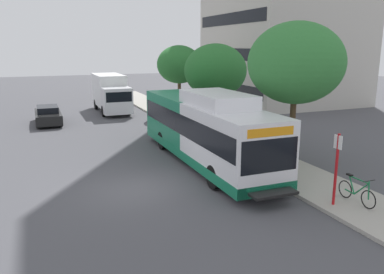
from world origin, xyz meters
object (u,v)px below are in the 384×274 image
Objects in this scene: parked_car_far_lane at (48,115)px; box_truck_background at (110,92)px; bicycle_parked at (357,192)px; street_tree_far_block at (179,65)px; street_tree_near_stop at (296,63)px; transit_bus at (205,129)px; street_tree_mid_block at (215,71)px; bus_stop_sign_pole at (336,164)px.

parked_car_far_lane is 0.64× the size of box_truck_background.
bicycle_parked is 0.39× the size of parked_car_far_lane.
street_tree_near_stop is at bearing -89.96° from street_tree_far_block.
street_tree_near_stop reaches higher than box_truck_background.
parked_car_far_lane is at bearing 116.53° from transit_bus.
transit_bus is at bearing -119.35° from street_tree_mid_block.
box_truck_background is (-1.38, 17.30, 0.04)m from transit_bus.
street_tree_far_block reaches higher than bus_stop_sign_pole.
transit_bus is 7.69m from street_tree_mid_block.
box_truck_background is (5.41, 3.71, 1.08)m from parked_car_far_lane.
street_tree_mid_block is at bearing -91.20° from street_tree_far_block.
bicycle_parked is 0.25× the size of box_truck_background.
street_tree_mid_block is 1.27× the size of parked_car_far_lane.
transit_bus is at bearing 152.85° from street_tree_near_stop.
street_tree_mid_block is (0.74, 13.45, 3.55)m from bicycle_parked.
transit_bus is 2.14× the size of street_tree_mid_block.
bicycle_parked is at bearing -93.13° from street_tree_mid_block.
street_tree_near_stop reaches higher than parked_car_far_lane.
parked_car_far_lane is (-8.78, 20.48, -0.99)m from bus_stop_sign_pole.
transit_bus is 15.23m from parked_car_far_lane.
transit_bus is 7.16m from bus_stop_sign_pole.
bus_stop_sign_pole is 0.37× the size of box_truck_background.
street_tree_near_stop is (0.90, 5.16, 4.34)m from bicycle_parked.
bicycle_parked is (2.84, -7.08, -1.14)m from transit_bus.
street_tree_far_block is (3.73, 13.66, 2.50)m from transit_bus.
box_truck_background is (-4.23, 24.39, 1.18)m from bicycle_parked.
parked_car_far_lane is (-10.53, 15.52, -4.24)m from street_tree_near_stop.
street_tree_mid_block is 0.82× the size of box_truck_background.
box_truck_background is at bearing 97.94° from bus_stop_sign_pole.
street_tree_near_stop is 1.18× the size of street_tree_far_block.
bus_stop_sign_pole is 0.45× the size of street_tree_mid_block.
box_truck_background is at bearing 114.40° from street_tree_mid_block.
parked_car_far_lane is at bearing -179.67° from street_tree_far_block.
parked_car_far_lane is at bearing 114.98° from bicycle_parked.
street_tree_near_stop reaches higher than street_tree_far_block.
street_tree_mid_block reaches higher than transit_bus.
bus_stop_sign_pole is at bearing 166.77° from bicycle_parked.
bus_stop_sign_pole is 0.46× the size of street_tree_far_block.
parked_car_far_lane is 6.64m from box_truck_background.
box_truck_background reaches higher than bus_stop_sign_pole.
box_truck_background reaches higher than bicycle_parked.
transit_bus is 4.71× the size of bus_stop_sign_pole.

